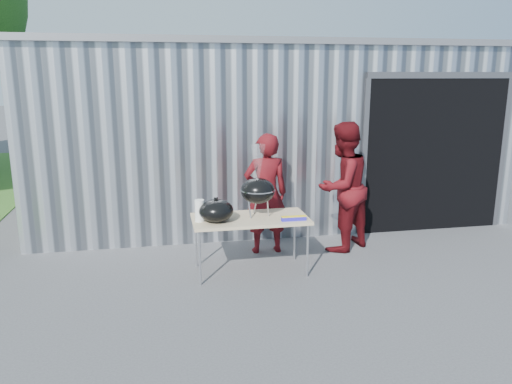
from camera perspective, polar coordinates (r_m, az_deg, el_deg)
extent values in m
plane|color=#444447|center=(6.36, 0.26, -10.47)|extent=(80.00, 80.00, 0.00)
cube|color=silver|center=(10.64, -0.47, 7.56)|extent=(8.00, 6.00, 3.00)
cube|color=slate|center=(10.60, -0.48, 15.93)|extent=(8.20, 6.20, 0.10)
cube|color=black|center=(9.22, 17.95, 4.47)|extent=(2.40, 1.20, 2.50)
cube|color=#4C4C51|center=(8.63, 20.42, 12.41)|extent=(2.52, 0.08, 0.10)
cube|color=tan|center=(6.49, -0.67, -3.10)|extent=(1.50, 0.75, 0.04)
cylinder|color=silver|center=(6.23, -6.44, -7.54)|extent=(0.03, 0.03, 0.71)
cylinder|color=silver|center=(6.47, 5.91, -6.71)|extent=(0.03, 0.03, 0.71)
cylinder|color=silver|center=(6.82, -6.88, -5.68)|extent=(0.03, 0.03, 0.71)
cylinder|color=silver|center=(7.05, 4.42, -5.00)|extent=(0.03, 0.03, 0.71)
ellipsoid|color=black|center=(6.47, 0.20, 0.15)|extent=(0.44, 0.44, 0.33)
cylinder|color=silver|center=(6.47, 0.20, 0.25)|extent=(0.45, 0.45, 0.02)
cylinder|color=silver|center=(6.47, 0.20, 0.37)|extent=(0.43, 0.43, 0.01)
cylinder|color=silver|center=(6.66, -0.04, -1.42)|extent=(0.02, 0.02, 0.24)
cylinder|color=silver|center=(6.44, -0.74, -1.94)|extent=(0.02, 0.02, 0.24)
cylinder|color=silver|center=(6.48, 1.37, -1.83)|extent=(0.02, 0.02, 0.24)
cylinder|color=#CF604A|center=(6.44, -0.97, 0.44)|extent=(0.02, 0.14, 0.02)
cylinder|color=#CF604A|center=(6.45, -0.58, 0.46)|extent=(0.02, 0.14, 0.02)
cylinder|color=#CF604A|center=(6.46, -0.19, 0.47)|extent=(0.02, 0.14, 0.02)
cylinder|color=#CF604A|center=(6.46, 0.20, 0.49)|extent=(0.02, 0.14, 0.02)
cylinder|color=#CF604A|center=(6.47, 0.58, 0.51)|extent=(0.02, 0.14, 0.02)
cylinder|color=#CF604A|center=(6.48, 0.97, 0.52)|extent=(0.02, 0.14, 0.02)
cylinder|color=#CF604A|center=(6.49, 1.35, 0.54)|extent=(0.02, 0.14, 0.02)
cone|color=silver|center=(6.41, 0.20, 2.98)|extent=(0.20, 0.20, 0.55)
ellipsoid|color=black|center=(6.29, -4.58, -2.14)|extent=(0.44, 0.44, 0.29)
cylinder|color=black|center=(6.25, -4.61, -0.74)|extent=(0.05, 0.05, 0.03)
cylinder|color=white|center=(6.32, -6.46, -2.13)|extent=(0.12, 0.12, 0.28)
cube|color=white|center=(6.58, -5.69, -2.29)|extent=(0.20, 0.15, 0.10)
cube|color=#241DBD|center=(6.36, 4.33, -3.07)|extent=(0.32, 0.05, 0.05)
cube|color=yellow|center=(6.35, 4.34, -2.80)|extent=(0.32, 0.05, 0.01)
imported|color=#4E0B10|center=(7.21, 1.14, -0.20)|extent=(0.65, 0.43, 1.76)
imported|color=#4E0B10|center=(7.42, 9.80, 0.58)|extent=(1.17, 1.10, 1.91)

